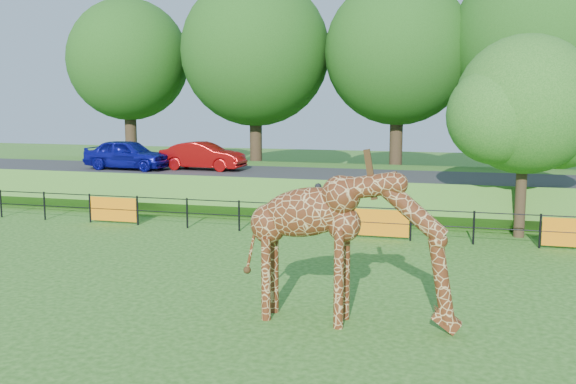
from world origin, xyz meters
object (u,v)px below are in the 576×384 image
object	(u,v)px
giraffe	(349,248)
car_blue	(128,154)
visitor	(318,203)
car_red	(203,156)
tree_east	(528,110)

from	to	relation	value
giraffe	car_blue	world-z (taller)	giraffe
giraffe	visitor	size ratio (longest dim) A/B	2.94
car_blue	car_red	world-z (taller)	car_blue
car_blue	visitor	size ratio (longest dim) A/B	2.65
car_blue	visitor	bearing A→B (deg)	-105.52
car_red	visitor	xyz separation A→B (m)	(6.36, -4.12, -1.28)
car_blue	visitor	world-z (taller)	car_blue
giraffe	visitor	bearing A→B (deg)	108.36
tree_east	car_red	bearing A→B (deg)	161.48
car_red	giraffe	bearing A→B (deg)	-145.00
giraffe	tree_east	size ratio (longest dim) A/B	0.67
giraffe	car_blue	distance (m)	18.84
visitor	tree_east	xyz separation A→B (m)	(7.20, -0.42, 3.51)
giraffe	car_red	size ratio (longest dim) A/B	1.18
car_red	car_blue	bearing A→B (deg)	104.56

